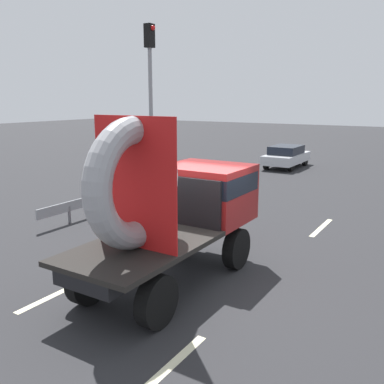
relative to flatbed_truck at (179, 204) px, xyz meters
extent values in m
plane|color=#28282B|center=(0.37, 0.25, -1.73)|extent=(120.00, 120.00, 0.00)
cylinder|color=black|center=(-0.85, 1.18, -1.24)|extent=(0.28, 0.98, 0.98)
cylinder|color=black|center=(0.85, 1.18, -1.24)|extent=(0.28, 0.98, 0.98)
cylinder|color=black|center=(-0.85, -2.01, -1.24)|extent=(0.28, 0.98, 0.98)
cylinder|color=black|center=(0.85, -2.01, -1.24)|extent=(0.28, 0.98, 0.98)
cube|color=black|center=(0.00, -0.48, -0.77)|extent=(1.30, 5.06, 0.25)
cube|color=maroon|center=(0.00, 1.18, 0.03)|extent=(2.00, 1.75, 1.35)
cube|color=black|center=(0.00, 1.13, 0.32)|extent=(2.02, 1.66, 0.44)
cube|color=black|center=(0.00, -1.35, -0.60)|extent=(2.00, 3.31, 0.10)
cube|color=black|center=(0.00, 0.25, 0.00)|extent=(1.80, 0.08, 1.10)
torus|color=#9E9EA3|center=(0.00, -1.50, 0.71)|extent=(0.52, 2.51, 2.51)
cube|color=red|center=(0.00, -1.50, 0.71)|extent=(1.90, 0.03, 2.51)
cylinder|color=black|center=(-4.16, 17.88, -1.43)|extent=(0.21, 0.61, 0.61)
cylinder|color=black|center=(-2.68, 17.88, -1.43)|extent=(0.21, 0.61, 0.61)
cylinder|color=black|center=(-4.16, 15.34, -1.43)|extent=(0.21, 0.61, 0.61)
cylinder|color=black|center=(-2.68, 15.34, -1.43)|extent=(0.21, 0.61, 0.61)
cube|color=silver|center=(-3.42, 16.61, -1.17)|extent=(1.70, 3.98, 0.52)
cube|color=black|center=(-3.42, 16.51, -0.67)|extent=(1.53, 2.23, 0.47)
cylinder|color=gray|center=(-5.75, 6.55, 1.26)|extent=(0.16, 0.16, 5.99)
cube|color=black|center=(-5.75, 6.55, 4.70)|extent=(0.30, 0.36, 0.90)
sphere|color=red|center=(-5.58, 6.55, 4.98)|extent=(0.20, 0.20, 0.20)
cube|color=gray|center=(-5.51, 5.56, -1.18)|extent=(0.06, 10.25, 0.32)
cylinder|color=slate|center=(-5.51, 1.72, -1.46)|extent=(0.10, 0.10, 0.55)
cylinder|color=slate|center=(-5.51, 4.28, -1.46)|extent=(0.10, 0.10, 0.55)
cylinder|color=slate|center=(-5.51, 6.84, -1.46)|extent=(0.10, 0.10, 0.55)
cylinder|color=slate|center=(-5.51, 9.40, -1.46)|extent=(0.10, 0.10, 0.55)
cube|color=beige|center=(-1.71, -2.07, -1.73)|extent=(0.16, 2.01, 0.01)
cube|color=beige|center=(-1.71, 5.38, -1.73)|extent=(0.16, 2.43, 0.01)
cube|color=beige|center=(1.71, -2.92, -1.73)|extent=(0.16, 2.07, 0.01)
cube|color=beige|center=(1.71, 5.54, -1.73)|extent=(0.16, 2.18, 0.01)
camera|label=1|loc=(5.02, -7.52, 2.25)|focal=39.54mm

